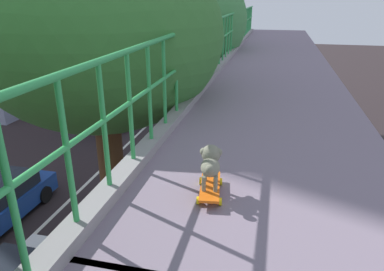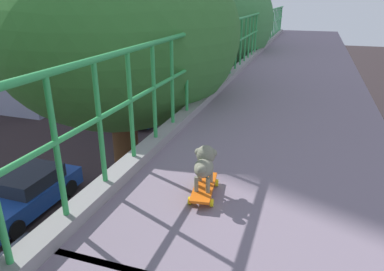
{
  "view_description": "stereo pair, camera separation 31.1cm",
  "coord_description": "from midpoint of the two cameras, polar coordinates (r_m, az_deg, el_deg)",
  "views": [
    {
      "loc": [
        1.07,
        -1.37,
        7.15
      ],
      "look_at": [
        0.31,
        1.85,
        5.85
      ],
      "focal_mm": 33.03,
      "sensor_mm": 36.0,
      "label": 1
    },
    {
      "loc": [
        1.37,
        -1.29,
        7.15
      ],
      "look_at": [
        0.31,
        1.85,
        5.85
      ],
      "focal_mm": 33.03,
      "sensor_mm": 36.0,
      "label": 2
    }
  ],
  "objects": [
    {
      "name": "green_railing",
      "position": [
        2.4,
        -29.18,
        -16.08
      ],
      "size": [
        0.2,
        34.9,
        1.2
      ],
      "color": "gray",
      "rests_on": "overpass_deck"
    },
    {
      "name": "city_bus",
      "position": [
        24.64,
        -9.32,
        8.52
      ],
      "size": [
        2.7,
        10.99,
        2.99
      ],
      "color": "navy",
      "rests_on": "ground"
    },
    {
      "name": "roadside_tree_mid",
      "position": [
        6.65,
        -16.04,
        14.61
      ],
      "size": [
        4.35,
        4.35,
        8.2
      ],
      "color": "#54361E",
      "rests_on": "ground"
    },
    {
      "name": "roadside_tree_far",
      "position": [
        12.46,
        -2.07,
        17.71
      ],
      "size": [
        4.21,
        4.21,
        8.24
      ],
      "color": "#4E3D2A",
      "rests_on": "ground"
    },
    {
      "name": "toy_skateboard",
      "position": [
        3.15,
        0.09,
        -8.36
      ],
      "size": [
        0.27,
        0.55,
        0.09
      ],
      "color": "orange",
      "rests_on": "overpass_deck"
    },
    {
      "name": "small_dog",
      "position": [
        3.07,
        0.12,
        -4.32
      ],
      "size": [
        0.21,
        0.39,
        0.34
      ],
      "color": "gray",
      "rests_on": "toy_skateboard"
    }
  ]
}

